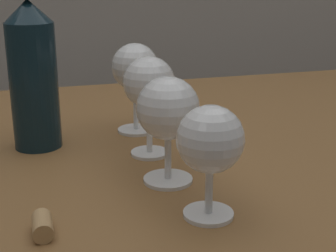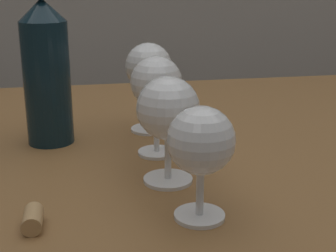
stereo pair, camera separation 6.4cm
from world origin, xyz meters
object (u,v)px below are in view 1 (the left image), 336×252
(wine_glass_cabernet, at_px, (149,85))
(wine_glass_port, at_px, (168,111))
(wine_bottle, at_px, (33,71))
(cork, at_px, (42,226))
(wine_glass_merlot, at_px, (135,69))
(wine_glass_rose, at_px, (210,142))

(wine_glass_cabernet, bearing_deg, wine_glass_port, -90.71)
(wine_glass_cabernet, relative_size, wine_bottle, 0.49)
(wine_glass_cabernet, relative_size, cork, 3.63)
(wine_glass_cabernet, bearing_deg, wine_glass_merlot, 87.36)
(wine_glass_merlot, bearing_deg, wine_bottle, -169.21)
(wine_bottle, xyz_separation_m, cork, (-0.01, -0.29, -0.11))
(wine_glass_port, distance_m, wine_glass_merlot, 0.22)
(wine_bottle, bearing_deg, wine_glass_rose, -59.07)
(wine_glass_merlot, bearing_deg, wine_glass_cabernet, -92.64)
(wine_glass_rose, height_order, wine_bottle, wine_bottle)
(wine_glass_port, xyz_separation_m, cork, (-0.17, -0.10, -0.09))
(wine_glass_port, xyz_separation_m, wine_glass_merlot, (0.01, 0.22, 0.01))
(wine_glass_rose, bearing_deg, wine_glass_cabernet, 94.32)
(wine_bottle, bearing_deg, cork, -91.52)
(wine_glass_cabernet, relative_size, wine_glass_merlot, 0.98)
(wine_glass_rose, bearing_deg, cork, 177.18)
(wine_glass_cabernet, bearing_deg, wine_glass_rose, -85.68)
(wine_glass_port, xyz_separation_m, wine_bottle, (-0.16, 0.19, 0.02))
(wine_bottle, bearing_deg, wine_glass_cabernet, -27.74)
(wine_glass_rose, relative_size, wine_glass_merlot, 0.85)
(wine_bottle, bearing_deg, wine_glass_merlot, 10.79)
(cork, bearing_deg, wine_glass_rose, -2.82)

